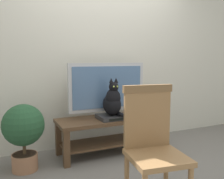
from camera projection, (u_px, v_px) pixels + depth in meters
ground_plane at (138, 169)px, 2.77m from camera, size 12.00×12.00×0.00m
back_wall at (101, 45)px, 3.56m from camera, size 7.00×0.12×2.80m
tv_stand at (110, 128)px, 3.23m from camera, size 1.36×0.50×0.46m
tv at (107, 88)px, 3.25m from camera, size 1.04×0.20×0.70m
media_box at (112, 117)px, 3.14m from camera, size 0.35×0.30×0.05m
cat at (113, 101)px, 3.10m from camera, size 0.21×0.37×0.47m
wooden_chair at (152, 141)px, 1.96m from camera, size 0.47×0.47×1.00m
book_stack at (143, 109)px, 3.45m from camera, size 0.23×0.19×0.11m
potted_plant at (24, 130)px, 2.69m from camera, size 0.45×0.45×0.73m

